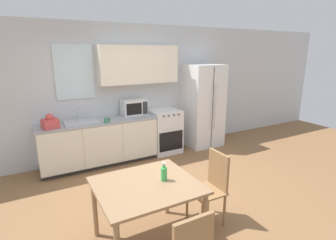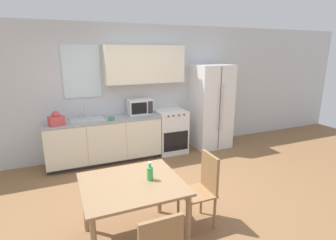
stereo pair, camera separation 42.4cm
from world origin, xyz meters
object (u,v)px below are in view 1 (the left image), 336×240
Objects in this scene: dining_chair_side at (213,182)px; dining_table at (147,192)px; oven_range at (164,131)px; microwave at (134,107)px; coffee_mug at (107,120)px; drink_bottle at (164,173)px; refrigerator at (203,106)px.

dining_table is at bearing 91.35° from dining_chair_side.
microwave is at bearing 169.78° from oven_range.
dining_table is (-0.22, -2.27, -0.27)m from coffee_mug.
microwave is 2.64m from dining_chair_side.
coffee_mug is at bearing 84.38° from dining_table.
microwave reaches higher than drink_bottle.
refrigerator reaches higher than drink_bottle.
coffee_mug is 0.12× the size of dining_chair_side.
refrigerator is 2.33m from coffee_mug.
dining_table is 1.17× the size of dining_chair_side.
oven_range is 0.87m from microwave.
drink_bottle is (0.21, -0.01, 0.19)m from dining_table.
coffee_mug is 0.10× the size of dining_table.
refrigerator is 8.84× the size of drink_bottle.
microwave is at bearing 70.94° from dining_table.
drink_bottle is (-0.71, -0.03, 0.31)m from dining_chair_side.
oven_range is 8.39× the size of coffee_mug.
refrigerator is 3.54m from dining_table.
oven_range is 2.55m from dining_chair_side.
refrigerator is at bearing 4.30° from coffee_mug.
microwave reaches higher than dining_table.
microwave is 2.35× the size of drink_bottle.
microwave is 4.47× the size of coffee_mug.
coffee_mug is 0.53× the size of drink_bottle.
microwave is at bearing 1.18° from dining_chair_side.
oven_range is 0.50× the size of refrigerator.
drink_bottle is (-1.33, -2.50, 0.38)m from oven_range.
refrigerator is 1.66m from microwave.
refrigerator is 1.73× the size of dining_table.
refrigerator is 3.40m from drink_bottle.
microwave is 0.54× the size of dining_chair_side.
oven_range is at bearing 9.01° from coffee_mug.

